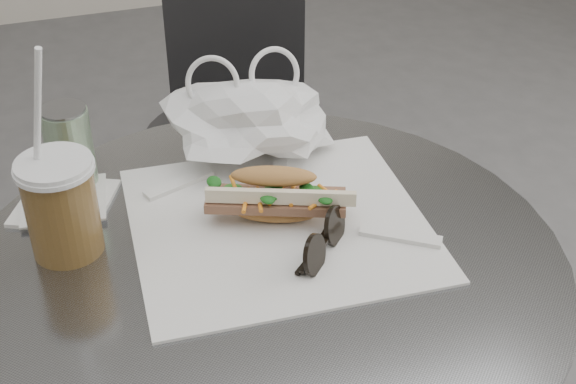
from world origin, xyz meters
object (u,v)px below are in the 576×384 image
object	(u,v)px
iced_coffee	(61,205)
sunglasses	(323,243)
banh_mi	(275,196)
drink_can	(70,148)
chair_far	(238,179)

from	to	relation	value
iced_coffee	sunglasses	distance (m)	0.33
banh_mi	sunglasses	distance (m)	0.10
banh_mi	sunglasses	world-z (taller)	banh_mi
banh_mi	drink_can	xyz separation A→B (m)	(-0.24, 0.17, 0.02)
banh_mi	drink_can	world-z (taller)	drink_can
chair_far	sunglasses	world-z (taller)	sunglasses
iced_coffee	sunglasses	size ratio (longest dim) A/B	2.81
chair_far	drink_can	distance (m)	0.79
iced_coffee	drink_can	size ratio (longest dim) A/B	2.27
sunglasses	chair_far	bearing A→B (deg)	36.51
drink_can	chair_far	bearing A→B (deg)	54.48
banh_mi	sunglasses	xyz separation A→B (m)	(0.03, -0.09, -0.02)
chair_far	banh_mi	world-z (taller)	banh_mi
sunglasses	drink_can	bearing A→B (deg)	90.21
chair_far	iced_coffee	world-z (taller)	iced_coffee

